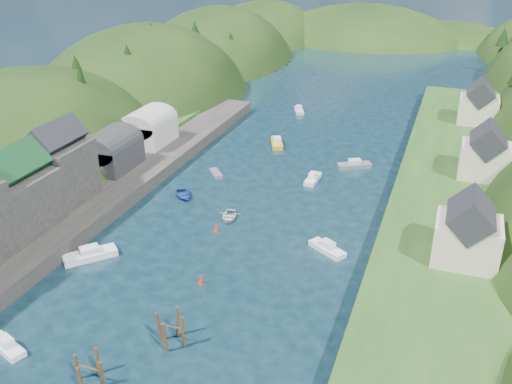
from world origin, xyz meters
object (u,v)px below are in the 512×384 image
at_px(piling_cluster_far, 171,332).
at_px(channel_buoy_near, 201,280).
at_px(piling_cluster_near, 90,373).
at_px(channel_buoy_far, 216,228).

relative_size(piling_cluster_far, channel_buoy_near, 3.55).
bearing_deg(piling_cluster_near, channel_buoy_near, 80.91).
bearing_deg(channel_buoy_far, channel_buoy_near, -74.73).
xyz_separation_m(piling_cluster_far, channel_buoy_near, (-1.61, 10.18, -0.90)).
xyz_separation_m(piling_cluster_near, channel_buoy_far, (-0.44, 28.99, -0.60)).
relative_size(piling_cluster_near, channel_buoy_near, 2.99).
relative_size(piling_cluster_near, channel_buoy_far, 2.99).
height_order(piling_cluster_near, piling_cluster_far, piling_cluster_far).
distance_m(piling_cluster_near, channel_buoy_far, 29.00).
bearing_deg(piling_cluster_far, channel_buoy_far, 102.39).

